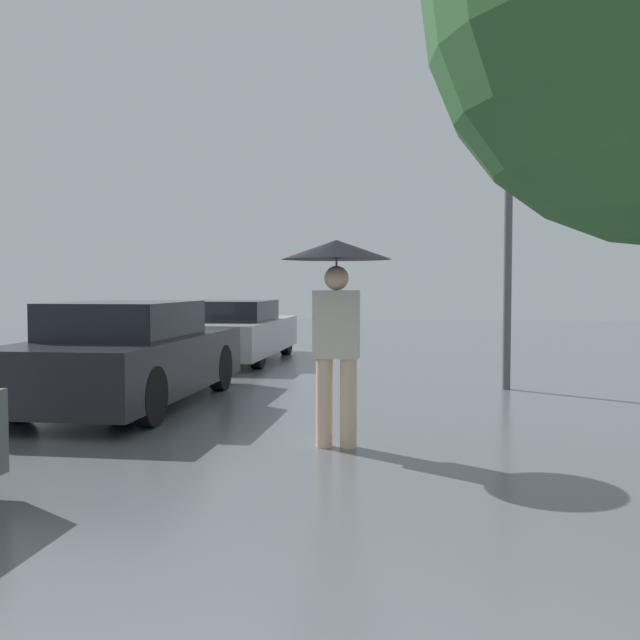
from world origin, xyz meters
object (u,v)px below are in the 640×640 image
at_px(street_lamp, 509,192).
at_px(parked_car_middle, 131,356).
at_px(parked_car_farthest, 233,332).
at_px(pedestrian, 336,287).

bearing_deg(street_lamp, parked_car_middle, -157.00).
xyz_separation_m(parked_car_middle, street_lamp, (4.83, 2.05, 2.21)).
bearing_deg(street_lamp, parked_car_farthest, 146.50).
distance_m(pedestrian, street_lamp, 4.67).
relative_size(parked_car_farthest, street_lamp, 0.98).
bearing_deg(parked_car_farthest, parked_car_middle, -88.51).
xyz_separation_m(pedestrian, parked_car_middle, (-2.84, 1.95, -0.87)).
bearing_deg(street_lamp, pedestrian, -116.45).
height_order(pedestrian, parked_car_farthest, pedestrian).
height_order(parked_car_middle, parked_car_farthest, parked_car_middle).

